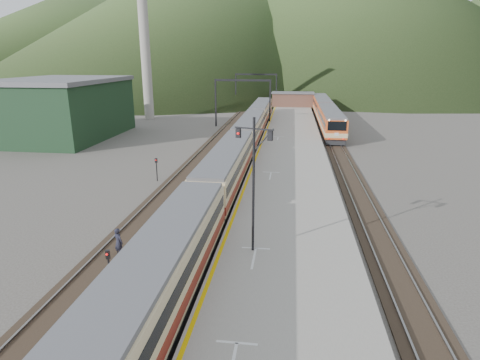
# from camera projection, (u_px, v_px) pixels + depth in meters

# --- Properties ---
(ground) EXTENTS (400.00, 400.00, 0.00)m
(ground) POSITION_uv_depth(u_px,v_px,m) (150.00, 342.00, 16.80)
(ground) COLOR #47423D
(ground) RESTS_ON ground
(track_main) EXTENTS (2.60, 200.00, 0.23)m
(track_main) POSITION_uv_depth(u_px,v_px,m) (250.00, 144.00, 54.71)
(track_main) COLOR black
(track_main) RESTS_ON ground
(track_far) EXTENTS (2.60, 200.00, 0.23)m
(track_far) POSITION_uv_depth(u_px,v_px,m) (214.00, 143.00, 55.32)
(track_far) COLOR black
(track_far) RESTS_ON ground
(track_second) EXTENTS (2.60, 200.00, 0.23)m
(track_second) POSITION_uv_depth(u_px,v_px,m) (336.00, 147.00, 53.30)
(track_second) COLOR black
(track_second) RESTS_ON ground
(platform) EXTENTS (8.00, 100.00, 1.00)m
(platform) POSITION_uv_depth(u_px,v_px,m) (291.00, 145.00, 52.00)
(platform) COLOR gray
(platform) RESTS_ON ground
(gantry_near) EXTENTS (9.55, 0.25, 8.00)m
(gantry_near) POSITION_uv_depth(u_px,v_px,m) (243.00, 94.00, 67.67)
(gantry_near) COLOR black
(gantry_near) RESTS_ON ground
(gantry_far) EXTENTS (9.55, 0.25, 8.00)m
(gantry_far) POSITION_uv_depth(u_px,v_px,m) (256.00, 84.00, 91.38)
(gantry_far) COLOR black
(gantry_far) RESTS_ON ground
(warehouse) EXTENTS (14.50, 20.50, 8.60)m
(warehouse) POSITION_uv_depth(u_px,v_px,m) (62.00, 108.00, 58.80)
(warehouse) COLOR black
(warehouse) RESTS_ON ground
(smokestack) EXTENTS (1.80, 1.80, 30.00)m
(smokestack) POSITION_uv_depth(u_px,v_px,m) (144.00, 37.00, 73.91)
(smokestack) COLOR #9E998E
(smokestack) RESTS_ON ground
(station_shed) EXTENTS (9.40, 4.40, 3.10)m
(station_shed) POSITION_uv_depth(u_px,v_px,m) (293.00, 99.00, 89.33)
(station_shed) COLOR brown
(station_shed) RESTS_ON platform
(hill_a) EXTENTS (180.00, 180.00, 60.00)m
(hill_a) POSITION_uv_depth(u_px,v_px,m) (200.00, 17.00, 193.12)
(hill_a) COLOR #30471F
(hill_a) RESTS_ON ground
(hill_b) EXTENTS (220.00, 220.00, 75.00)m
(hill_b) POSITION_uv_depth(u_px,v_px,m) (341.00, 8.00, 220.27)
(hill_b) COLOR #30471F
(hill_b) RESTS_ON ground
(hill_d) EXTENTS (200.00, 200.00, 55.00)m
(hill_d) POSITION_uv_depth(u_px,v_px,m) (93.00, 31.00, 251.08)
(hill_d) COLOR #30471F
(hill_d) RESTS_ON ground
(main_train) EXTENTS (2.79, 76.49, 3.40)m
(main_train) POSITION_uv_depth(u_px,v_px,m) (241.00, 146.00, 44.91)
(main_train) COLOR #DAC089
(main_train) RESTS_ON track_main
(second_train) EXTENTS (2.94, 40.07, 3.59)m
(second_train) POSITION_uv_depth(u_px,v_px,m) (325.00, 112.00, 71.82)
(second_train) COLOR #DA5623
(second_train) RESTS_ON track_second
(signal_mast) EXTENTS (2.11, 0.81, 7.51)m
(signal_mast) POSITION_uv_depth(u_px,v_px,m) (254.00, 173.00, 21.35)
(signal_mast) COLOR black
(signal_mast) RESTS_ON platform
(short_signal_a) EXTENTS (0.27, 0.23, 2.27)m
(short_signal_a) POSITION_uv_depth(u_px,v_px,m) (109.00, 265.00, 20.09)
(short_signal_a) COLOR black
(short_signal_a) RESTS_ON ground
(short_signal_b) EXTENTS (0.27, 0.24, 2.27)m
(short_signal_b) POSITION_uv_depth(u_px,v_px,m) (220.00, 150.00, 45.02)
(short_signal_b) COLOR black
(short_signal_b) RESTS_ON ground
(short_signal_c) EXTENTS (0.23, 0.17, 2.27)m
(short_signal_c) POSITION_uv_depth(u_px,v_px,m) (157.00, 166.00, 38.28)
(short_signal_c) COLOR black
(short_signal_c) RESTS_ON ground
(worker) EXTENTS (0.76, 0.67, 1.76)m
(worker) POSITION_uv_depth(u_px,v_px,m) (118.00, 242.00, 23.92)
(worker) COLOR #1D1E2D
(worker) RESTS_ON ground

